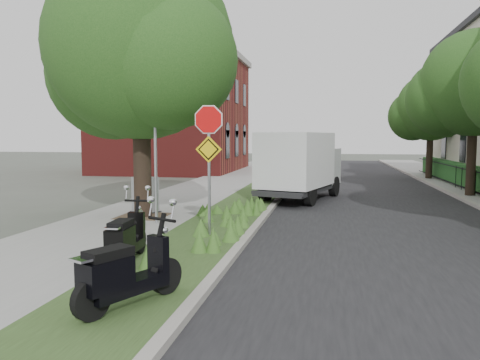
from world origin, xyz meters
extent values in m
plane|color=#4C5147|center=(0.00, 0.00, 0.00)|extent=(120.00, 120.00, 0.00)
cube|color=gray|center=(-4.25, 10.00, 0.06)|extent=(3.50, 60.00, 0.12)
cube|color=#2F461E|center=(-1.50, 10.00, 0.06)|extent=(2.00, 60.00, 0.12)
cube|color=#9E9991|center=(-0.50, 10.00, 0.07)|extent=(0.20, 60.00, 0.13)
cube|color=black|center=(3.00, 10.00, 0.01)|extent=(7.00, 60.00, 0.01)
cube|color=#9E9991|center=(6.50, 10.00, 0.07)|extent=(0.20, 60.00, 0.13)
cylinder|color=black|center=(-4.00, 2.80, 2.36)|extent=(0.52, 0.52, 4.48)
sphere|color=#1D4918|center=(-4.00, 2.80, 5.08)|extent=(5.40, 5.40, 5.40)
sphere|color=#1D4918|center=(-5.21, 3.61, 4.41)|extent=(4.05, 4.05, 4.05)
sphere|color=#1D4918|center=(-2.92, 2.12, 4.54)|extent=(3.78, 3.78, 3.78)
cube|color=#473828|center=(-4.00, 2.80, 0.12)|extent=(1.40, 1.40, 0.01)
cylinder|color=#A5A8AD|center=(-3.20, 1.80, 2.12)|extent=(0.08, 0.08, 4.00)
torus|color=#A5A8AD|center=(-2.70, -0.60, 0.50)|extent=(0.05, 0.77, 0.77)
cube|color=#A5A8AD|center=(-2.70, -0.96, 0.14)|extent=(0.06, 0.06, 0.04)
cube|color=#A5A8AD|center=(-2.70, -0.24, 0.14)|extent=(0.06, 0.06, 0.04)
cylinder|color=#A5A8AD|center=(-1.40, 0.60, 1.62)|extent=(0.07, 0.07, 3.00)
cylinder|color=red|center=(-1.40, 0.57, 2.87)|extent=(0.86, 0.03, 0.86)
cylinder|color=white|center=(-1.40, 0.58, 2.87)|extent=(0.94, 0.02, 0.94)
cube|color=yellow|center=(-1.40, 0.57, 2.17)|extent=(0.64, 0.03, 0.64)
cube|color=black|center=(7.20, 10.00, 1.07)|extent=(0.04, 24.00, 0.04)
cube|color=black|center=(7.20, 10.00, 0.27)|extent=(0.04, 24.00, 0.04)
cylinder|color=black|center=(7.20, 10.00, 0.62)|extent=(0.03, 0.03, 1.00)
cube|color=maroon|center=(-9.50, 22.00, 4.00)|extent=(9.00, 10.00, 8.00)
cube|color=#9E9991|center=(-9.50, 22.00, 8.10)|extent=(9.40, 10.40, 0.40)
cylinder|color=black|center=(7.00, 10.00, 2.14)|extent=(0.36, 0.36, 4.03)
sphere|color=#1D4918|center=(7.00, 10.00, 4.58)|extent=(4.20, 4.20, 4.20)
sphere|color=#1D4918|center=(6.05, 10.63, 4.06)|extent=(3.15, 3.15, 3.15)
cylinder|color=black|center=(7.00, 18.00, 1.94)|extent=(0.36, 0.36, 3.64)
sphere|color=#1D4918|center=(7.00, 18.00, 4.15)|extent=(3.80, 3.80, 3.80)
sphere|color=#1D4918|center=(6.14, 18.57, 3.67)|extent=(2.85, 2.85, 2.85)
sphere|color=#1D4918|center=(7.76, 17.52, 3.77)|extent=(2.66, 2.66, 2.66)
cylinder|color=black|center=(-2.34, -1.40, 0.38)|extent=(0.16, 0.53, 0.52)
cylinder|color=black|center=(-2.26, -2.64, 0.38)|extent=(0.16, 0.53, 0.52)
cube|color=black|center=(-2.30, -2.07, 0.40)|extent=(0.42, 1.17, 0.18)
cube|color=black|center=(-2.27, -2.42, 0.64)|extent=(0.40, 0.67, 0.40)
cube|color=black|center=(-2.28, -2.37, 0.90)|extent=(0.34, 0.62, 0.12)
cylinder|color=black|center=(-0.97, -3.64, 0.39)|extent=(0.36, 0.55, 0.55)
cylinder|color=black|center=(-1.55, -4.80, 0.39)|extent=(0.36, 0.55, 0.55)
cube|color=black|center=(-1.29, -4.27, 0.41)|extent=(0.86, 1.24, 0.19)
cube|color=black|center=(-1.45, -4.60, 0.67)|extent=(0.64, 0.78, 0.42)
cube|color=black|center=(-1.43, -4.55, 0.94)|extent=(0.56, 0.70, 0.13)
cube|color=#262628|center=(0.30, 8.09, 0.47)|extent=(3.10, 5.18, 0.16)
cube|color=#B7BABC|center=(0.82, 9.89, 1.25)|extent=(2.16, 1.75, 1.47)
cube|color=white|center=(0.16, 7.60, 1.61)|extent=(2.90, 3.90, 2.02)
cube|color=#262628|center=(-4.21, 3.50, 0.14)|extent=(0.97, 0.81, 0.04)
cube|color=gray|center=(-4.21, 3.50, 0.67)|extent=(0.85, 0.69, 1.10)
camera|label=1|loc=(1.40, -10.14, 2.46)|focal=35.00mm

